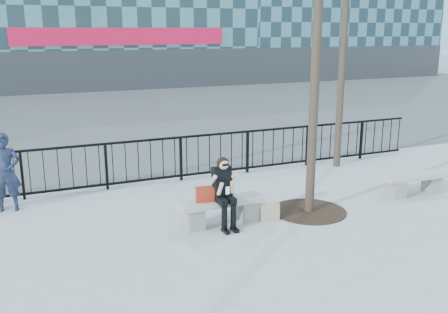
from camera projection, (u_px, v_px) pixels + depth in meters
name	position (u px, v px, depth m)	size (l,w,h in m)	color
ground	(221.00, 224.00, 9.52)	(120.00, 120.00, 0.00)	#A1A19C
street_surface	(94.00, 110.00, 22.87)	(60.00, 23.00, 0.01)	#474747
railing	(173.00, 159.00, 12.05)	(14.00, 0.06, 1.10)	black
tree_grate	(309.00, 211.00, 10.15)	(1.50, 1.50, 0.02)	black
bench_main	(221.00, 209.00, 9.44)	(1.65, 0.46, 0.49)	slate
bench_second	(415.00, 182.00, 11.16)	(1.56, 0.44, 0.46)	slate
seated_woman	(225.00, 193.00, 9.21)	(0.50, 0.64, 1.34)	black
handbag	(205.00, 194.00, 9.26)	(0.34, 0.16, 0.28)	maroon
shopping_bag	(270.00, 212.00, 9.63)	(0.37, 0.14, 0.35)	#CAB08F
standing_man	(6.00, 172.00, 10.03)	(0.59, 0.39, 1.61)	black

